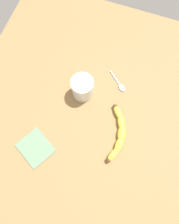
% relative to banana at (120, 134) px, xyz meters
% --- Properties ---
extents(wooden_tabletop, '(1.20, 1.20, 0.03)m').
position_rel_banana_xyz_m(wooden_tabletop, '(0.02, 0.06, -0.03)').
color(wooden_tabletop, olive).
rests_on(wooden_tabletop, ground).
extents(banana, '(0.23, 0.09, 0.03)m').
position_rel_banana_xyz_m(banana, '(0.00, 0.00, 0.00)').
color(banana, yellow).
rests_on(banana, wooden_tabletop).
extents(smoothie_glass, '(0.09, 0.09, 0.10)m').
position_rel_banana_xyz_m(smoothie_glass, '(0.12, 0.20, 0.03)').
color(smoothie_glass, silver).
rests_on(smoothie_glass, wooden_tabletop).
extents(teaspoon, '(0.08, 0.09, 0.01)m').
position_rel_banana_xyz_m(teaspoon, '(0.20, 0.05, -0.01)').
color(teaspoon, silver).
rests_on(teaspoon, wooden_tabletop).
extents(folded_napkin, '(0.16, 0.16, 0.01)m').
position_rel_banana_xyz_m(folded_napkin, '(-0.16, 0.29, -0.01)').
color(folded_napkin, slate).
rests_on(folded_napkin, wooden_tabletop).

